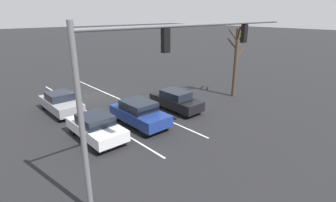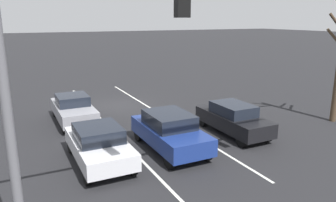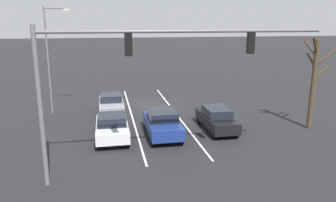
{
  "view_description": "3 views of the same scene",
  "coord_description": "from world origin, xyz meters",
  "px_view_note": "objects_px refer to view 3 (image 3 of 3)",
  "views": [
    {
      "loc": [
        9.5,
        21.44,
        7.17
      ],
      "look_at": [
        -1.32,
        9.28,
        1.64
      ],
      "focal_mm": 28.0,
      "sensor_mm": 36.0,
      "label": 1
    },
    {
      "loc": [
        6.2,
        20.18,
        5.63
      ],
      "look_at": [
        -0.18,
        7.23,
        1.95
      ],
      "focal_mm": 35.0,
      "sensor_mm": 36.0,
      "label": 2
    },
    {
      "loc": [
        3.53,
        27.52,
        7.08
      ],
      "look_at": [
        -0.37,
        7.16,
        2.01
      ],
      "focal_mm": 35.0,
      "sensor_mm": 36.0,
      "label": 3
    }
  ],
  "objects_px": {
    "car_navy_midlane_front": "(162,123)",
    "street_lamp_right_shoulder": "(50,53)",
    "car_silver_rightlane_front": "(112,127)",
    "car_gray_rightlane_second": "(111,104)",
    "bare_tree_near": "(314,80)",
    "traffic_signal_gantry": "(132,65)",
    "car_black_leftlane_front": "(217,119)"
  },
  "relations": [
    {
      "from": "car_silver_rightlane_front",
      "to": "car_navy_midlane_front",
      "type": "xyz_separation_m",
      "value": [
        -3.13,
        0.01,
        0.06
      ]
    },
    {
      "from": "car_navy_midlane_front",
      "to": "car_gray_rightlane_second",
      "type": "distance_m",
      "value": 6.56
    },
    {
      "from": "car_gray_rightlane_second",
      "to": "street_lamp_right_shoulder",
      "type": "xyz_separation_m",
      "value": [
        4.4,
        -1.01,
        3.92
      ]
    },
    {
      "from": "car_black_leftlane_front",
      "to": "car_navy_midlane_front",
      "type": "distance_m",
      "value": 3.78
    },
    {
      "from": "car_black_leftlane_front",
      "to": "traffic_signal_gantry",
      "type": "distance_m",
      "value": 9.47
    },
    {
      "from": "car_silver_rightlane_front",
      "to": "traffic_signal_gantry",
      "type": "relative_size",
      "value": 0.34
    },
    {
      "from": "car_black_leftlane_front",
      "to": "bare_tree_near",
      "type": "xyz_separation_m",
      "value": [
        -6.32,
        0.83,
        2.55
      ]
    },
    {
      "from": "car_navy_midlane_front",
      "to": "car_gray_rightlane_second",
      "type": "xyz_separation_m",
      "value": [
        3.03,
        -5.81,
        -0.09
      ]
    },
    {
      "from": "car_black_leftlane_front",
      "to": "car_silver_rightlane_front",
      "type": "height_order",
      "value": "same"
    },
    {
      "from": "car_black_leftlane_front",
      "to": "street_lamp_right_shoulder",
      "type": "xyz_separation_m",
      "value": [
        11.19,
        -6.37,
        3.91
      ]
    },
    {
      "from": "car_black_leftlane_front",
      "to": "bare_tree_near",
      "type": "bearing_deg",
      "value": 172.5
    },
    {
      "from": "street_lamp_right_shoulder",
      "to": "car_black_leftlane_front",
      "type": "bearing_deg",
      "value": 150.36
    },
    {
      "from": "car_silver_rightlane_front",
      "to": "car_gray_rightlane_second",
      "type": "distance_m",
      "value": 5.8
    },
    {
      "from": "car_silver_rightlane_front",
      "to": "bare_tree_near",
      "type": "xyz_separation_m",
      "value": [
        -13.2,
        0.38,
        2.53
      ]
    },
    {
      "from": "car_navy_midlane_front",
      "to": "street_lamp_right_shoulder",
      "type": "height_order",
      "value": "street_lamp_right_shoulder"
    },
    {
      "from": "car_black_leftlane_front",
      "to": "street_lamp_right_shoulder",
      "type": "bearing_deg",
      "value": -29.64
    },
    {
      "from": "car_navy_midlane_front",
      "to": "car_gray_rightlane_second",
      "type": "height_order",
      "value": "car_navy_midlane_front"
    },
    {
      "from": "bare_tree_near",
      "to": "street_lamp_right_shoulder",
      "type": "bearing_deg",
      "value": -22.35
    },
    {
      "from": "car_navy_midlane_front",
      "to": "traffic_signal_gantry",
      "type": "height_order",
      "value": "traffic_signal_gantry"
    },
    {
      "from": "car_gray_rightlane_second",
      "to": "street_lamp_right_shoulder",
      "type": "relative_size",
      "value": 0.54
    },
    {
      "from": "car_gray_rightlane_second",
      "to": "car_silver_rightlane_front",
      "type": "bearing_deg",
      "value": 89.06
    },
    {
      "from": "car_silver_rightlane_front",
      "to": "street_lamp_right_shoulder",
      "type": "relative_size",
      "value": 0.53
    },
    {
      "from": "car_navy_midlane_front",
      "to": "street_lamp_right_shoulder",
      "type": "bearing_deg",
      "value": -42.57
    },
    {
      "from": "car_black_leftlane_front",
      "to": "car_silver_rightlane_front",
      "type": "bearing_deg",
      "value": 3.74
    },
    {
      "from": "car_navy_midlane_front",
      "to": "street_lamp_right_shoulder",
      "type": "relative_size",
      "value": 0.55
    },
    {
      "from": "car_gray_rightlane_second",
      "to": "car_black_leftlane_front",
      "type": "bearing_deg",
      "value": 141.73
    },
    {
      "from": "bare_tree_near",
      "to": "car_silver_rightlane_front",
      "type": "bearing_deg",
      "value": -1.66
    },
    {
      "from": "traffic_signal_gantry",
      "to": "car_navy_midlane_front",
      "type": "bearing_deg",
      "value": -112.67
    },
    {
      "from": "bare_tree_near",
      "to": "car_gray_rightlane_second",
      "type": "bearing_deg",
      "value": -25.26
    },
    {
      "from": "traffic_signal_gantry",
      "to": "bare_tree_near",
      "type": "height_order",
      "value": "traffic_signal_gantry"
    },
    {
      "from": "traffic_signal_gantry",
      "to": "street_lamp_right_shoulder",
      "type": "distance_m",
      "value": 13.25
    },
    {
      "from": "car_gray_rightlane_second",
      "to": "traffic_signal_gantry",
      "type": "distance_m",
      "value": 12.06
    }
  ]
}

